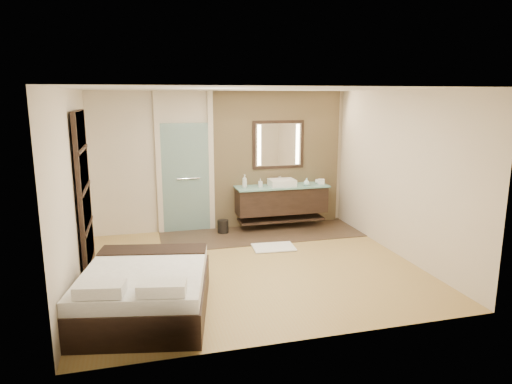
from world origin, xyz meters
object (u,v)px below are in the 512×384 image
object	(u,v)px
bed	(145,290)
mirror_unit	(278,145)
waste_bin	(223,227)
vanity	(281,200)

from	to	relation	value
bed	mirror_unit	bearing A→B (deg)	61.93
waste_bin	vanity	bearing A→B (deg)	3.24
vanity	mirror_unit	size ratio (longest dim) A/B	1.75
vanity	bed	xyz separation A→B (m)	(-2.73, -3.08, -0.29)
bed	waste_bin	bearing A→B (deg)	74.46
vanity	waste_bin	xyz separation A→B (m)	(-1.20, -0.07, -0.45)
mirror_unit	bed	xyz separation A→B (m)	(-2.73, -3.31, -1.36)
vanity	bed	world-z (taller)	vanity
bed	waste_bin	size ratio (longest dim) A/B	7.93
bed	waste_bin	distance (m)	3.38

